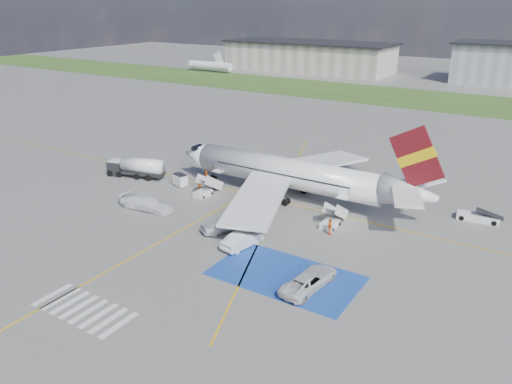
% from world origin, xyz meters
% --- Properties ---
extents(ground, '(400.00, 400.00, 0.00)m').
position_xyz_m(ground, '(0.00, 0.00, 0.00)').
color(ground, '#60605E').
rests_on(ground, ground).
extents(grass_strip, '(400.00, 30.00, 0.01)m').
position_xyz_m(grass_strip, '(0.00, 95.00, 0.01)').
color(grass_strip, '#2D4C1E').
rests_on(grass_strip, ground).
extents(taxiway_line_main, '(120.00, 0.20, 0.01)m').
position_xyz_m(taxiway_line_main, '(0.00, 12.00, 0.01)').
color(taxiway_line_main, gold).
rests_on(taxiway_line_main, ground).
extents(taxiway_line_cross, '(0.20, 60.00, 0.01)m').
position_xyz_m(taxiway_line_cross, '(-5.00, -10.00, 0.01)').
color(taxiway_line_cross, gold).
rests_on(taxiway_line_cross, ground).
extents(taxiway_line_diag, '(20.71, 56.45, 0.01)m').
position_xyz_m(taxiway_line_diag, '(0.00, 12.00, 0.01)').
color(taxiway_line_diag, gold).
rests_on(taxiway_line_diag, ground).
extents(staging_box, '(14.00, 8.00, 0.01)m').
position_xyz_m(staging_box, '(10.00, -4.00, 0.01)').
color(staging_box, '#193F9A').
rests_on(staging_box, ground).
extents(crosswalk, '(9.00, 4.00, 0.01)m').
position_xyz_m(crosswalk, '(-1.80, -18.00, 0.01)').
color(crosswalk, silver).
rests_on(crosswalk, ground).
extents(terminal_west, '(60.00, 22.00, 10.00)m').
position_xyz_m(terminal_west, '(-55.00, 130.00, 5.00)').
color(terminal_west, gray).
rests_on(terminal_west, ground).
extents(airliner, '(36.81, 32.95, 11.92)m').
position_xyz_m(airliner, '(1.51, 14.00, 3.39)').
color(airliner, silver).
rests_on(airliner, ground).
extents(airstairs_fwd, '(1.90, 5.20, 3.60)m').
position_xyz_m(airstairs_fwd, '(-9.50, 8.70, 0.62)').
color(airstairs_fwd, silver).
rests_on(airstairs_fwd, ground).
extents(airstairs_aft, '(1.90, 5.20, 3.60)m').
position_xyz_m(airstairs_aft, '(9.00, 8.70, 0.62)').
color(airstairs_aft, silver).
rests_on(airstairs_aft, ground).
extents(fuel_tanker, '(8.94, 4.36, 2.95)m').
position_xyz_m(fuel_tanker, '(-22.57, 9.13, 1.24)').
color(fuel_tanker, black).
rests_on(fuel_tanker, ground).
extents(gpu_cart, '(2.41, 1.90, 1.76)m').
position_xyz_m(gpu_cart, '(-14.56, 9.58, 0.79)').
color(gpu_cart, silver).
rests_on(gpu_cart, ground).
extents(belt_loader, '(5.21, 2.40, 1.52)m').
position_xyz_m(belt_loader, '(23.21, 19.41, 0.38)').
color(belt_loader, silver).
rests_on(belt_loader, ground).
extents(car_silver_a, '(3.99, 5.01, 1.60)m').
position_xyz_m(car_silver_a, '(-0.87, 0.62, 0.80)').
color(car_silver_a, silver).
rests_on(car_silver_a, ground).
extents(car_silver_b, '(2.67, 5.29, 1.66)m').
position_xyz_m(car_silver_b, '(3.21, -1.24, 0.83)').
color(car_silver_b, silver).
rests_on(car_silver_b, ground).
extents(van_white_a, '(3.05, 5.59, 2.01)m').
position_xyz_m(van_white_a, '(12.85, -4.66, 1.00)').
color(van_white_a, silver).
rests_on(van_white_a, ground).
extents(van_white_b, '(5.79, 2.72, 2.21)m').
position_xyz_m(van_white_b, '(-12.60, 0.84, 1.10)').
color(van_white_b, white).
rests_on(van_white_b, ground).
extents(crew_fwd, '(0.69, 0.58, 1.62)m').
position_xyz_m(crew_fwd, '(-10.84, 9.31, 0.81)').
color(crew_fwd, orange).
rests_on(crew_fwd, ground).
extents(crew_nose, '(1.04, 1.13, 1.88)m').
position_xyz_m(crew_nose, '(-12.15, 12.40, 0.94)').
color(crew_nose, orange).
rests_on(crew_nose, ground).
extents(crew_aft, '(0.95, 1.20, 1.90)m').
position_xyz_m(crew_aft, '(9.82, 6.48, 0.95)').
color(crew_aft, '#FB5E0D').
rests_on(crew_aft, ground).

